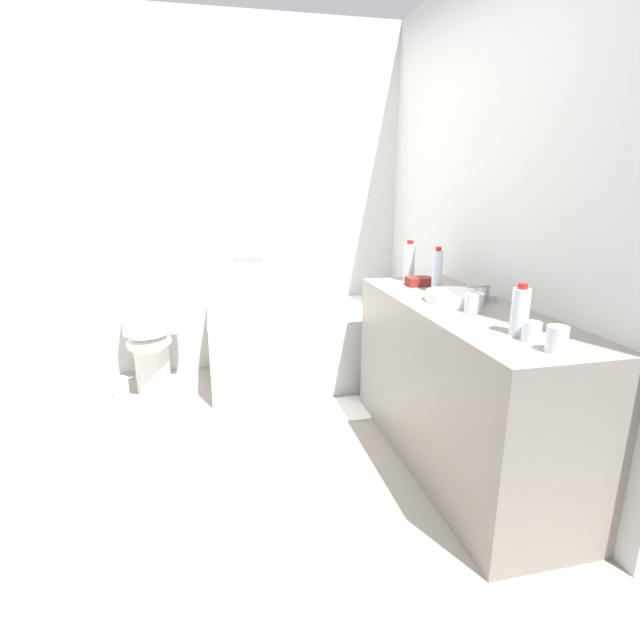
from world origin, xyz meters
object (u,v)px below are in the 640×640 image
Objects in this scene: bathtub at (312,341)px; drinking_glass_1 at (557,339)px; toilet at (151,340)px; sink_faucet at (485,292)px; drinking_glass_0 at (473,303)px; toilet_paper_roll at (120,388)px; bath_mat at (319,412)px; water_bottle_0 at (409,262)px; drinking_glass_2 at (532,331)px; sink_basin at (454,297)px; amenity_basket at (419,281)px; water_bottle_2 at (520,311)px; water_bottle_1 at (437,270)px.

bathtub reaches higher than drinking_glass_1.
sink_faucet is at bearing 57.79° from toilet.
toilet_paper_roll is at bearing 143.38° from drinking_glass_0.
toilet_paper_roll is at bearing 156.76° from bath_mat.
toilet_paper_roll is (-1.84, 0.60, -0.90)m from water_bottle_0.
bathtub is 2.35× the size of bath_mat.
drinking_glass_2 is (-0.01, 0.13, -0.01)m from drinking_glass_1.
drinking_glass_2 is 0.57× the size of toilet_paper_roll.
sink_basin is 1.93× the size of sink_faucet.
toilet is 1.91m from amenity_basket.
water_bottle_2 is 0.10m from drinking_glass_2.
sink_basin is at bearing -87.72° from amenity_basket.
toilet_paper_roll is at bearing 133.64° from drinking_glass_1.
drinking_glass_1 is at bearing -87.48° from drinking_glass_2.
amenity_basket is at bearing 109.78° from water_bottle_1.
sink_faucet is at bearing -60.86° from bathtub.
drinking_glass_2 is 2.70m from toilet_paper_roll.
sink_basin is 0.55m from water_bottle_0.
bathtub is at bearing 105.03° from water_bottle_2.
drinking_glass_0 is 0.63m from amenity_basket.
drinking_glass_0 is 0.67× the size of toilet_paper_roll.
water_bottle_0 is at bearing -4.86° from bath_mat.
amenity_basket is at bearing -18.59° from bath_mat.
water_bottle_2 is 2.17× the size of drinking_glass_1.
bath_mat is at bearing 113.89° from drinking_glass_2.
water_bottle_0 reaches higher than bath_mat.
sink_basin reaches higher than toilet_paper_roll.
sink_basin is at bearing 87.96° from water_bottle_2.
water_bottle_1 reaches higher than drinking_glass_1.
drinking_glass_0 is 0.64× the size of amenity_basket.
drinking_glass_1 is at bearing -46.36° from toilet_paper_roll.
drinking_glass_0 is at bearing 90.60° from water_bottle_2.
amenity_basket is at bearing 92.28° from sink_basin.
water_bottle_2 is at bearing -74.97° from bathtub.
toilet is 7.93× the size of drinking_glass_0.
water_bottle_2 is 2.66m from toilet_paper_roll.
drinking_glass_0 reaches higher than toilet.
water_bottle_2 is at bearing -90.26° from amenity_basket.
sink_basin is 0.66m from drinking_glass_2.
bathtub is at bearing 119.14° from sink_faucet.
sink_faucet is at bearing -29.35° from toilet_paper_roll.
water_bottle_2 is at bearing 44.10° from toilet.
water_bottle_1 is 0.38× the size of bath_mat.
bathtub is 16.83× the size of drinking_glass_0.
bathtub is at bearing 82.30° from bath_mat.
drinking_glass_1 reaches higher than amenity_basket.
water_bottle_0 reaches higher than drinking_glass_1.
bathtub is at bearing 121.14° from amenity_basket.
amenity_basket is (0.01, 0.63, -0.02)m from drinking_glass_0.
drinking_glass_2 is at bearing -106.46° from sink_faucet.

